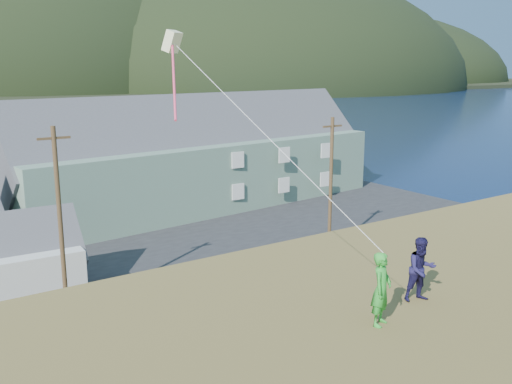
% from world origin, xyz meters
% --- Properties ---
extents(ground, '(900.00, 900.00, 0.00)m').
position_xyz_m(ground, '(0.00, 0.00, 0.00)').
color(ground, '#0A1638').
rests_on(ground, ground).
extents(grass_strip, '(110.00, 8.00, 0.10)m').
position_xyz_m(grass_strip, '(0.00, -2.00, 0.05)').
color(grass_strip, '#4C3D19').
rests_on(grass_strip, ground).
extents(waterfront_lot, '(72.00, 36.00, 0.12)m').
position_xyz_m(waterfront_lot, '(0.00, 17.00, 0.06)').
color(waterfront_lot, '#28282B').
rests_on(waterfront_lot, ground).
extents(lodge, '(36.37, 13.52, 12.50)m').
position_xyz_m(lodge, '(15.25, 19.18, 4.80)').
color(lodge, slate).
rests_on(lodge, waterfront_lot).
extents(shed_white, '(7.59, 5.20, 5.88)m').
position_xyz_m(shed_white, '(-3.97, 5.81, 2.27)').
color(shed_white, silver).
rests_on(shed_white, waterfront_lot).
extents(utility_poles, '(33.65, 0.24, 9.90)m').
position_xyz_m(utility_poles, '(-0.97, 1.50, 4.79)').
color(utility_poles, '#47331E').
rests_on(utility_poles, waterfront_lot).
extents(kite_flyer_green, '(0.73, 0.63, 1.68)m').
position_xyz_m(kite_flyer_green, '(-0.74, -18.66, 8.04)').
color(kite_flyer_green, green).
rests_on(kite_flyer_green, hillside).
extents(kite_flyer_navy, '(0.93, 0.81, 1.61)m').
position_xyz_m(kite_flyer_navy, '(1.06, -18.26, 8.01)').
color(kite_flyer_navy, '#1B1740').
rests_on(kite_flyer_navy, hillside).
extents(kite_rig, '(1.69, 3.18, 7.66)m').
position_xyz_m(kite_rig, '(-2.92, -13.18, 13.29)').
color(kite_rig, '#F8FBBF').
rests_on(kite_rig, ground).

